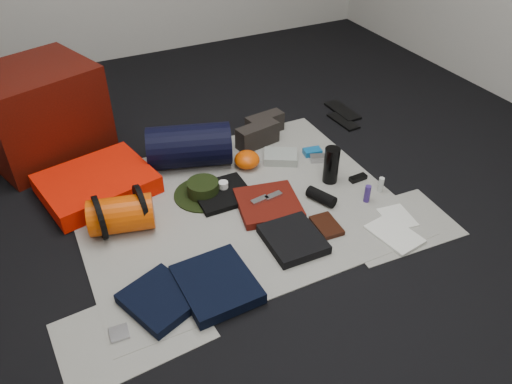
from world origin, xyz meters
name	(u,v)px	position (x,y,z in m)	size (l,w,h in m)	color
floor	(236,207)	(0.00, 0.00, -0.01)	(4.50, 4.50, 0.02)	black
newspaper_mat	(236,205)	(0.00, 0.00, 0.00)	(1.60, 1.30, 0.01)	#B3B2A5
newspaper_sheet_front_left	(132,331)	(-0.70, -0.55, 0.00)	(0.58, 0.40, 0.00)	#B3B2A5
newspaper_sheet_front_right	(396,225)	(0.65, -0.50, 0.00)	(0.58, 0.40, 0.00)	#B3B2A5
red_cabinet	(39,113)	(-0.80, 0.98, 0.27)	(0.64, 0.53, 0.53)	#490C05
sleeping_pad	(97,184)	(-0.62, 0.43, 0.06)	(0.56, 0.46, 0.10)	#FB1902
stuff_sack	(121,215)	(-0.57, 0.07, 0.10)	(0.18, 0.18, 0.31)	#DA4603
sack_strap_left	(100,218)	(-0.67, 0.07, 0.11)	(0.22, 0.22, 0.03)	black
sack_strap_right	(141,206)	(-0.47, 0.07, 0.11)	(0.22, 0.22, 0.03)	black
navy_duffel	(189,146)	(-0.08, 0.46, 0.13)	(0.25, 0.25, 0.47)	black
boonie_brim	(204,194)	(-0.12, 0.15, 0.01)	(0.32, 0.32, 0.01)	black
boonie_crown	(203,188)	(-0.12, 0.15, 0.05)	(0.17, 0.17, 0.07)	black
hiking_boot_left	(258,135)	(0.37, 0.48, 0.07)	(0.27, 0.10, 0.13)	black
hiking_boot_right	(265,124)	(0.48, 0.60, 0.07)	(0.24, 0.09, 0.12)	black
flip_flop_left	(343,121)	(1.01, 0.49, 0.01)	(0.09, 0.25, 0.01)	black
flip_flop_right	(342,111)	(1.09, 0.62, 0.01)	(0.11, 0.30, 0.02)	black
trousers_navy_a	(160,299)	(-0.56, -0.47, 0.03)	(0.25, 0.29, 0.05)	black
trousers_navy_b	(216,284)	(-0.31, -0.50, 0.03)	(0.30, 0.35, 0.05)	black
trousers_charcoal	(293,239)	(0.12, -0.39, 0.03)	(0.25, 0.29, 0.05)	black
black_tshirt	(222,194)	(-0.03, 0.10, 0.02)	(0.29, 0.27, 0.03)	black
red_shirt	(268,204)	(0.14, -0.10, 0.03)	(0.31, 0.31, 0.04)	#571109
orange_stuff_sack	(247,160)	(0.20, 0.29, 0.05)	(0.15, 0.15, 0.10)	#DA4603
first_aid_pouch	(281,157)	(0.41, 0.27, 0.03)	(0.19, 0.14, 0.05)	#929991
water_bottle	(331,165)	(0.56, -0.04, 0.11)	(0.08, 0.08, 0.21)	black
speaker	(321,197)	(0.41, -0.18, 0.04)	(0.06, 0.06, 0.16)	black
compact_camera	(318,158)	(0.60, 0.16, 0.02)	(0.09, 0.05, 0.04)	#B5B4BA
cyan_case	(312,152)	(0.61, 0.24, 0.02)	(0.11, 0.07, 0.03)	#0F5C99
toiletry_purple	(367,194)	(0.63, -0.28, 0.05)	(0.03, 0.03, 0.10)	navy
toiletry_clear	(381,185)	(0.75, -0.24, 0.05)	(0.03, 0.03, 0.09)	silver
paperback_book	(327,226)	(0.33, -0.37, 0.02)	(0.11, 0.17, 0.02)	black
map_booklet	(394,234)	(0.59, -0.56, 0.01)	(0.17, 0.25, 0.01)	silver
map_printout	(397,217)	(0.69, -0.46, 0.01)	(0.14, 0.18, 0.01)	silver
sunglasses	(358,178)	(0.70, -0.10, 0.02)	(0.10, 0.04, 0.03)	black
key_cluster	(119,333)	(-0.75, -0.55, 0.01)	(0.07, 0.07, 0.01)	#B5B4BA
tape_roll	(223,185)	(-0.01, 0.13, 0.05)	(0.05, 0.05, 0.04)	white
energy_bar_a	(260,200)	(0.10, -0.08, 0.05)	(0.10, 0.04, 0.01)	#B5B4BA
energy_bar_b	(273,196)	(0.18, -0.08, 0.05)	(0.10, 0.04, 0.01)	#B5B4BA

